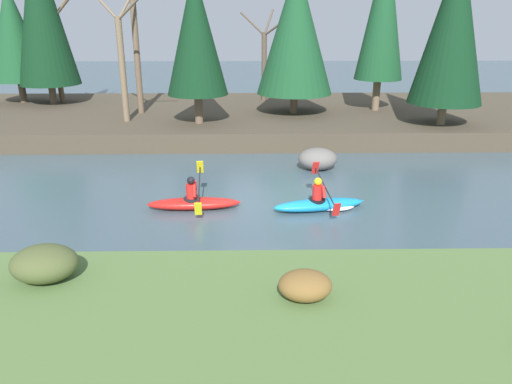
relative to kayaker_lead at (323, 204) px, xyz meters
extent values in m
plane|color=#425660|center=(-1.88, 0.69, -0.20)|extent=(90.00, 90.00, 0.00)
cube|color=#56753D|center=(-1.88, -6.66, 0.11)|extent=(44.00, 5.74, 0.61)
cube|color=#4C4233|center=(-1.88, 11.45, 0.21)|extent=(44.00, 10.61, 0.82)
cylinder|color=brown|center=(-14.28, 13.74, 1.20)|extent=(0.36, 0.36, 1.16)
cone|color=#194C28|center=(-14.28, 13.74, 4.24)|extent=(2.97, 2.97, 4.90)
cylinder|color=brown|center=(-12.48, 13.22, 1.14)|extent=(0.36, 0.36, 1.03)
cone|color=#0F3319|center=(-12.48, 13.22, 5.36)|extent=(3.09, 3.09, 7.42)
cylinder|color=brown|center=(-4.31, 8.27, 1.25)|extent=(0.36, 0.36, 1.26)
cone|color=#0F3319|center=(-4.31, 8.27, 4.44)|extent=(2.61, 2.61, 5.12)
cylinder|color=brown|center=(0.07, 10.44, 1.10)|extent=(0.36, 0.36, 0.96)
cone|color=#194C28|center=(0.07, 10.44, 4.48)|extent=(3.56, 3.56, 5.81)
cylinder|color=#7A664C|center=(4.21, 11.18, 1.38)|extent=(0.36, 0.36, 1.52)
cone|color=#194C28|center=(4.21, 11.18, 5.37)|extent=(2.31, 2.31, 6.45)
cylinder|color=#7A664C|center=(6.25, 7.76, 1.09)|extent=(0.36, 0.36, 0.94)
cone|color=#0F3319|center=(6.25, 7.76, 4.75)|extent=(3.07, 3.07, 6.37)
cylinder|color=brown|center=(-12.19, 13.71, 2.78)|extent=(0.28, 0.28, 4.32)
cylinder|color=brown|center=(-12.94, 14.34, 5.47)|extent=(1.61, 1.38, 1.45)
cylinder|color=brown|center=(-11.41, 13.05, 5.38)|extent=(1.69, 1.44, 1.28)
cylinder|color=brown|center=(-11.88, 14.57, 5.55)|extent=(0.75, 1.81, 1.61)
cylinder|color=#7A664C|center=(-7.60, 8.76, 2.85)|extent=(0.28, 0.28, 4.45)
cylinder|color=#7A664C|center=(-8.37, 9.40, 5.63)|extent=(1.66, 1.41, 1.49)
cylinder|color=#7A664C|center=(-6.79, 8.08, 5.54)|extent=(1.74, 1.48, 1.32)
cylinder|color=#7A664C|center=(-7.28, 9.64, 5.71)|extent=(0.77, 1.87, 1.66)
cylinder|color=brown|center=(-7.32, 10.63, 3.25)|extent=(0.28, 0.28, 5.26)
cylinder|color=brown|center=(-1.25, 14.16, 2.42)|extent=(0.28, 0.28, 3.59)
cylinder|color=brown|center=(-1.87, 14.68, 4.63)|extent=(1.36, 1.16, 1.22)
cylinder|color=brown|center=(-0.59, 13.61, 4.56)|extent=(1.42, 1.22, 1.08)
cylinder|color=brown|center=(-0.99, 14.87, 4.70)|extent=(0.65, 1.53, 1.35)
ellipsoid|color=#4C562D|center=(-6.09, -4.97, 0.76)|extent=(1.28, 1.07, 0.69)
ellipsoid|color=brown|center=(-1.17, -5.72, 0.67)|extent=(0.97, 0.81, 0.53)
ellipsoid|color=#1993D6|center=(-0.11, -0.02, -0.03)|extent=(2.76, 1.10, 0.34)
cone|color=#1993D6|center=(1.10, 0.21, -0.01)|extent=(0.38, 0.26, 0.20)
cylinder|color=black|center=(-0.16, -0.03, 0.12)|extent=(0.56, 0.56, 0.08)
cylinder|color=red|center=(-0.16, -0.03, 0.37)|extent=(0.35, 0.35, 0.42)
sphere|color=yellow|center=(-0.16, -0.03, 0.69)|extent=(0.27, 0.27, 0.23)
cylinder|color=red|center=(-0.11, 0.22, 0.45)|extent=(0.13, 0.24, 0.35)
cylinder|color=red|center=(-0.02, -0.25, 0.45)|extent=(0.13, 0.24, 0.35)
cylinder|color=black|center=(0.06, 0.01, 0.49)|extent=(0.40, 1.89, 0.65)
cube|color=red|center=(-0.12, 0.95, 0.80)|extent=(0.23, 0.19, 0.41)
cube|color=red|center=(0.24, -0.92, 0.18)|extent=(0.23, 0.19, 0.41)
ellipsoid|color=white|center=(0.43, 0.08, -0.11)|extent=(1.21, 0.89, 0.18)
ellipsoid|color=red|center=(-3.78, 0.14, -0.03)|extent=(2.73, 0.73, 0.34)
cone|color=red|center=(-2.54, 0.20, -0.01)|extent=(0.36, 0.22, 0.20)
cylinder|color=black|center=(-3.83, 0.14, 0.12)|extent=(0.50, 0.50, 0.08)
cylinder|color=red|center=(-3.83, 0.14, 0.37)|extent=(0.31, 0.31, 0.42)
sphere|color=black|center=(-3.83, 0.14, 0.69)|extent=(0.24, 0.24, 0.23)
cylinder|color=red|center=(-3.74, 0.38, 0.45)|extent=(0.10, 0.23, 0.35)
cylinder|color=red|center=(-3.72, -0.10, 0.45)|extent=(0.10, 0.23, 0.35)
cylinder|color=black|center=(-3.60, 0.15, 0.49)|extent=(0.13, 1.91, 0.65)
cube|color=yellow|center=(-3.64, 1.10, 0.80)|extent=(0.21, 0.17, 0.41)
cube|color=yellow|center=(-3.55, -0.80, 0.18)|extent=(0.21, 0.17, 0.41)
ellipsoid|color=slate|center=(0.38, 3.95, 0.20)|extent=(1.42, 1.11, 0.80)
camera|label=1|loc=(-2.19, -13.53, 5.31)|focal=35.00mm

